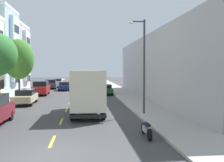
% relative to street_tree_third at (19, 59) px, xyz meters
% --- Properties ---
extents(ground_plane, '(160.00, 160.00, 0.00)m').
position_rel_street_tree_third_xyz_m(ground_plane, '(6.40, 7.81, -4.77)').
color(ground_plane, '#38383A').
extents(sidewalk_left, '(3.20, 120.00, 0.14)m').
position_rel_street_tree_third_xyz_m(sidewalk_left, '(-0.70, 5.81, -4.70)').
color(sidewalk_left, '#A39E93').
rests_on(sidewalk_left, ground_plane).
extents(sidewalk_right, '(3.20, 120.00, 0.14)m').
position_rel_street_tree_third_xyz_m(sidewalk_right, '(13.50, 5.81, -4.70)').
color(sidewalk_right, '#A39E93').
rests_on(sidewalk_right, ground_plane).
extents(lane_centerline_dashes, '(0.14, 47.20, 0.01)m').
position_rel_street_tree_third_xyz_m(lane_centerline_dashes, '(6.40, 2.31, -4.76)').
color(lane_centerline_dashes, yellow).
rests_on(lane_centerline_dashes, ground_plane).
extents(apartment_block_opposite, '(10.00, 36.00, 7.52)m').
position_rel_street_tree_third_xyz_m(apartment_block_opposite, '(20.10, -2.19, -1.00)').
color(apartment_block_opposite, '#A8A8AD').
rests_on(apartment_block_opposite, ground_plane).
extents(street_tree_third, '(3.64, 3.64, 7.08)m').
position_rel_street_tree_third_xyz_m(street_tree_third, '(0.00, 0.00, 0.00)').
color(street_tree_third, '#47331E').
rests_on(street_tree_third, sidewalk_left).
extents(street_lamp, '(1.35, 0.28, 7.14)m').
position_rel_street_tree_third_xyz_m(street_lamp, '(12.35, -13.41, -0.51)').
color(street_lamp, '#38383D').
rests_on(street_lamp, sidewalk_right).
extents(delivery_box_truck, '(2.40, 7.26, 3.44)m').
position_rel_street_tree_third_xyz_m(delivery_box_truck, '(8.20, -12.68, -2.83)').
color(delivery_box_truck, beige).
rests_on(delivery_box_truck, ground_plane).
extents(parked_hatchback_sky, '(1.79, 4.02, 1.50)m').
position_rel_street_tree_third_xyz_m(parked_hatchback_sky, '(2.18, 24.51, -4.01)').
color(parked_hatchback_sky, '#7A9EC6').
rests_on(parked_hatchback_sky, ground_plane).
extents(parked_suv_red, '(2.06, 4.84, 1.93)m').
position_rel_street_tree_third_xyz_m(parked_suv_red, '(2.00, 3.70, -3.78)').
color(parked_suv_red, '#AD1E1E').
rests_on(parked_suv_red, ground_plane).
extents(parked_wagon_champagne, '(1.95, 4.75, 1.50)m').
position_rel_street_tree_third_xyz_m(parked_wagon_champagne, '(2.04, -5.87, -3.96)').
color(parked_wagon_champagne, tan).
rests_on(parked_wagon_champagne, ground_plane).
extents(parked_sedan_forest, '(1.90, 4.54, 1.43)m').
position_rel_street_tree_third_xyz_m(parked_sedan_forest, '(10.85, 3.61, -4.02)').
color(parked_sedan_forest, '#194C28').
rests_on(parked_sedan_forest, ground_plane).
extents(parked_pickup_charcoal, '(2.08, 5.33, 1.73)m').
position_rel_street_tree_third_xyz_m(parked_pickup_charcoal, '(1.94, 15.67, -3.94)').
color(parked_pickup_charcoal, '#333338').
rests_on(parked_pickup_charcoal, ground_plane).
extents(parked_hatchback_teal, '(1.75, 4.01, 1.50)m').
position_rel_street_tree_third_xyz_m(parked_hatchback_teal, '(10.78, 25.05, -4.01)').
color(parked_hatchback_teal, '#195B60').
rests_on(parked_hatchback_teal, ground_plane).
extents(parked_sedan_orange, '(1.86, 4.52, 1.43)m').
position_rel_street_tree_third_xyz_m(parked_sedan_orange, '(10.76, 19.61, -4.02)').
color(parked_sedan_orange, orange).
rests_on(parked_sedan_orange, ground_plane).
extents(parked_pickup_silver, '(2.15, 5.36, 1.73)m').
position_rel_street_tree_third_xyz_m(parked_pickup_silver, '(10.74, 32.39, -3.94)').
color(parked_pickup_silver, '#B2B5BA').
rests_on(parked_pickup_silver, ground_plane).
extents(moving_navy_sedan, '(1.80, 4.50, 1.43)m').
position_rel_street_tree_third_xyz_m(moving_navy_sedan, '(4.60, 11.62, -4.02)').
color(moving_navy_sedan, navy).
rests_on(moving_navy_sedan, ground_plane).
extents(parked_motorcycle, '(0.62, 2.05, 0.90)m').
position_rel_street_tree_third_xyz_m(parked_motorcycle, '(11.15, -19.88, -4.36)').
color(parked_motorcycle, black).
rests_on(parked_motorcycle, ground_plane).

